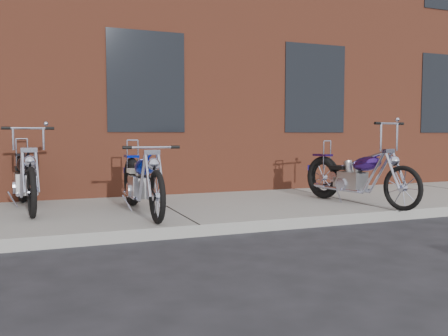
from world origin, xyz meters
name	(u,v)px	position (x,y,z in m)	size (l,w,h in m)	color
ground	(200,237)	(0.00, 0.00, 0.00)	(120.00, 120.00, 0.00)	black
sidewalk	(169,212)	(0.00, 1.50, 0.07)	(22.00, 3.00, 0.15)	gray
building_brick	(107,34)	(0.00, 8.00, 4.00)	(22.00, 10.00, 8.00)	brown
chopper_purple	(356,178)	(2.91, 0.79, 0.57)	(0.69, 2.27, 1.29)	black
chopper_blue	(142,183)	(-0.48, 1.14, 0.57)	(0.57, 2.35, 1.02)	black
chopper_third	(26,180)	(-2.01, 2.14, 0.58)	(0.58, 2.39, 1.21)	black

